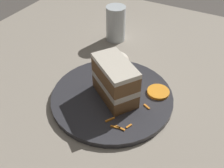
% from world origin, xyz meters
% --- Properties ---
extents(ground_plane, '(6.00, 6.00, 0.00)m').
position_xyz_m(ground_plane, '(0.00, 0.00, 0.00)').
color(ground_plane, '#4C4742').
rests_on(ground_plane, ground).
extents(dining_table, '(1.21, 1.10, 0.04)m').
position_xyz_m(dining_table, '(0.00, 0.00, 0.02)').
color(dining_table, gray).
rests_on(dining_table, ground).
extents(plate, '(0.30, 0.30, 0.01)m').
position_xyz_m(plate, '(0.04, 0.05, 0.04)').
color(plate, '#333338').
rests_on(plate, dining_table).
extents(cake_slice, '(0.14, 0.12, 0.10)m').
position_xyz_m(cake_slice, '(0.03, 0.06, 0.10)').
color(cake_slice, brown).
rests_on(cake_slice, plate).
extents(cream_dollop, '(0.06, 0.05, 0.05)m').
position_xyz_m(cream_dollop, '(0.07, -0.05, 0.08)').
color(cream_dollop, silver).
rests_on(cream_dollop, plate).
extents(orange_garnish, '(0.06, 0.06, 0.01)m').
position_xyz_m(orange_garnish, '(-0.06, -0.01, 0.06)').
color(orange_garnish, orange).
rests_on(orange_garnish, plate).
extents(carrot_shreds_scatter, '(0.17, 0.18, 0.00)m').
position_xyz_m(carrot_shreds_scatter, '(-0.00, 0.08, 0.05)').
color(carrot_shreds_scatter, orange).
rests_on(carrot_shreds_scatter, plate).
extents(drinking_glass, '(0.06, 0.06, 0.11)m').
position_xyz_m(drinking_glass, '(0.17, -0.21, 0.09)').
color(drinking_glass, silver).
rests_on(drinking_glass, dining_table).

